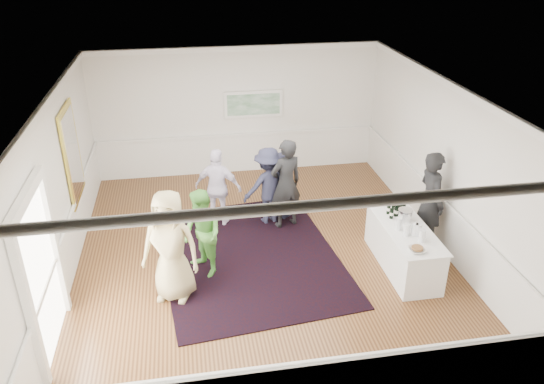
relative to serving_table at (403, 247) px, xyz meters
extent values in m
plane|color=brown|center=(-2.48, 0.85, -0.42)|extent=(8.00, 8.00, 0.00)
cube|color=white|center=(-2.48, 0.85, 2.78)|extent=(7.00, 8.00, 0.02)
cube|color=white|center=(-5.98, 0.85, 1.18)|extent=(0.02, 8.00, 3.20)
cube|color=white|center=(1.02, 0.85, 1.18)|extent=(0.02, 8.00, 3.20)
cube|color=white|center=(-2.48, 4.85, 1.18)|extent=(7.00, 0.02, 3.20)
cube|color=white|center=(-2.48, -3.15, 1.18)|extent=(7.00, 0.02, 3.20)
cube|color=gold|center=(-5.94, 2.15, 1.38)|extent=(0.04, 1.25, 1.85)
cube|color=white|center=(-5.91, 2.15, 1.38)|extent=(0.01, 1.05, 1.65)
cube|color=white|center=(-5.91, -1.87, 0.78)|extent=(0.10, 0.14, 2.40)
cube|color=white|center=(-5.91, -0.23, 0.78)|extent=(0.10, 0.14, 2.40)
cube|color=white|center=(-5.91, -1.05, 2.06)|extent=(0.10, 1.78, 0.16)
cube|color=white|center=(-5.95, -1.05, 0.78)|extent=(0.02, 1.50, 2.40)
cube|color=white|center=(-2.08, 4.80, 1.36)|extent=(1.44, 0.05, 0.66)
cube|color=#296D3B|center=(-2.08, 4.76, 1.36)|extent=(1.30, 0.01, 0.52)
cube|color=black|center=(-2.74, 0.81, -0.41)|extent=(3.66, 4.56, 0.02)
cube|color=white|center=(0.00, 0.00, -0.01)|extent=(0.74, 2.02, 0.83)
cube|color=white|center=(0.00, 0.00, 0.41)|extent=(0.80, 2.08, 0.02)
imported|color=black|center=(0.72, 0.58, 0.58)|extent=(0.53, 0.76, 2.01)
imported|color=tan|center=(-4.15, -0.18, 0.56)|extent=(1.12, 0.91, 1.98)
imported|color=#5DB247|center=(-3.62, 0.42, 0.39)|extent=(0.92, 1.00, 1.64)
imported|color=silver|center=(-3.19, 2.18, 0.42)|extent=(1.07, 0.76, 1.69)
imported|color=#212338|center=(-2.15, 2.11, 0.41)|extent=(1.19, 0.84, 1.68)
imported|color=black|center=(-1.83, 1.87, 0.54)|extent=(0.82, 0.67, 1.93)
imported|color=#212338|center=(-1.86, 2.29, 0.32)|extent=(0.81, 0.87, 1.49)
cylinder|color=#87B340|center=(-0.11, -0.27, 0.54)|extent=(0.12, 0.12, 0.24)
cylinder|color=#E24642|center=(0.08, -0.31, 0.54)|extent=(0.12, 0.12, 0.24)
cylinder|color=#71AC3D|center=(-0.17, -0.05, 0.54)|extent=(0.12, 0.12, 0.24)
cylinder|color=silver|center=(0.07, -0.50, 0.54)|extent=(0.12, 0.12, 0.24)
cylinder|color=#C87432|center=(0.03, -0.29, 0.54)|extent=(0.12, 0.12, 0.24)
cylinder|color=silver|center=(0.05, 0.19, 0.53)|extent=(0.26, 0.26, 0.24)
imported|color=white|center=(-0.13, -0.78, 0.45)|extent=(0.29, 0.29, 0.07)
cylinder|color=brown|center=(-0.13, -0.78, 0.47)|extent=(0.19, 0.19, 0.04)
camera|label=1|loc=(-3.76, -7.71, 5.22)|focal=35.00mm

